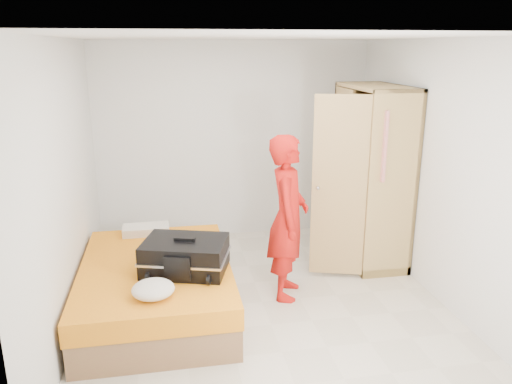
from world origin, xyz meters
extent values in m
plane|color=beige|center=(0.00, 0.00, 0.00)|extent=(4.00, 4.00, 0.00)
plane|color=white|center=(0.00, 0.00, 2.60)|extent=(4.00, 4.00, 0.00)
cube|color=white|center=(0.00, 2.00, 1.30)|extent=(3.60, 0.02, 2.60)
cube|color=white|center=(0.00, -2.00, 1.30)|extent=(3.60, 0.02, 2.60)
cube|color=white|center=(-1.80, 0.00, 1.30)|extent=(0.02, 4.00, 2.60)
cube|color=white|center=(1.80, 0.00, 1.30)|extent=(0.02, 4.00, 2.60)
cube|color=olive|center=(-1.05, 0.02, 0.15)|extent=(1.40, 2.00, 0.30)
cube|color=orange|center=(-1.05, 0.02, 0.40)|extent=(1.42, 2.02, 0.20)
cube|color=tan|center=(1.77, 0.90, 1.05)|extent=(0.04, 1.20, 2.10)
cube|color=tan|center=(1.50, 0.32, 1.05)|extent=(0.58, 0.04, 2.10)
cube|color=tan|center=(1.50, 1.48, 1.05)|extent=(0.58, 0.04, 2.10)
cube|color=tan|center=(1.50, 0.90, 2.08)|extent=(0.58, 1.20, 0.04)
cube|color=tan|center=(1.50, 0.90, 0.05)|extent=(0.58, 1.20, 0.10)
cube|color=tan|center=(1.23, 1.20, 1.05)|extent=(0.04, 0.59, 2.00)
cube|color=tan|center=(0.93, 0.42, 1.05)|extent=(0.58, 0.21, 2.00)
cylinder|color=#B2B2B7|center=(1.50, 0.90, 1.92)|extent=(0.02, 1.10, 0.02)
imported|color=red|center=(0.29, 0.13, 0.85)|extent=(0.57, 0.71, 1.70)
cube|color=black|center=(-0.77, -0.17, 0.65)|extent=(0.87, 0.73, 0.30)
cube|color=black|center=(-0.77, -0.17, 0.82)|extent=(0.20, 0.11, 0.03)
ellipsoid|color=silver|center=(-1.06, -0.64, 0.57)|extent=(0.36, 0.36, 0.14)
cube|color=silver|center=(-1.16, 0.87, 0.55)|extent=(0.51, 0.27, 0.09)
camera|label=1|loc=(-0.89, -4.51, 2.52)|focal=35.00mm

